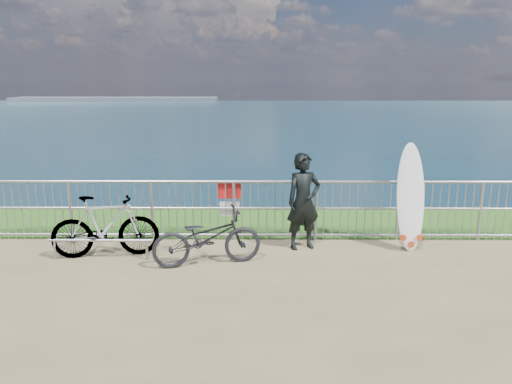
{
  "coord_description": "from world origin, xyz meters",
  "views": [
    {
      "loc": [
        -0.03,
        -7.21,
        2.92
      ],
      "look_at": [
        -0.09,
        1.2,
        1.0
      ],
      "focal_mm": 35.0,
      "sensor_mm": 36.0,
      "label": 1
    }
  ],
  "objects_px": {
    "surfer": "(303,201)",
    "surfboard": "(410,201)",
    "bicycle_near": "(207,237)",
    "bicycle_far": "(105,226)"
  },
  "relations": [
    {
      "from": "bicycle_near",
      "to": "bicycle_far",
      "type": "xyz_separation_m",
      "value": [
        -1.73,
        0.36,
        0.07
      ]
    },
    {
      "from": "surfboard",
      "to": "bicycle_near",
      "type": "xyz_separation_m",
      "value": [
        -3.43,
        -0.8,
        -0.4
      ]
    },
    {
      "from": "surfboard",
      "to": "bicycle_far",
      "type": "relative_size",
      "value": 1.06
    },
    {
      "from": "surfer",
      "to": "surfboard",
      "type": "bearing_deg",
      "value": -20.66
    },
    {
      "from": "bicycle_far",
      "to": "surfboard",
      "type": "bearing_deg",
      "value": -95.41
    },
    {
      "from": "bicycle_far",
      "to": "surfer",
      "type": "bearing_deg",
      "value": -92.35
    },
    {
      "from": "surfer",
      "to": "surfboard",
      "type": "xyz_separation_m",
      "value": [
        1.84,
        -0.02,
        0.02
      ]
    },
    {
      "from": "surfboard",
      "to": "bicycle_far",
      "type": "height_order",
      "value": "surfboard"
    },
    {
      "from": "bicycle_near",
      "to": "bicycle_far",
      "type": "relative_size",
      "value": 0.99
    },
    {
      "from": "bicycle_near",
      "to": "bicycle_far",
      "type": "bearing_deg",
      "value": 63.22
    }
  ]
}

